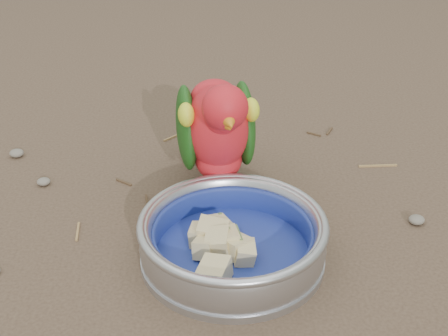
{
  "coord_description": "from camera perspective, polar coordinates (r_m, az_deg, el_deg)",
  "views": [
    {
      "loc": [
        0.05,
        -0.58,
        0.5
      ],
      "look_at": [
        0.08,
        0.15,
        0.08
      ],
      "focal_mm": 50.0,
      "sensor_mm": 36.0,
      "label": 1
    }
  ],
  "objects": [
    {
      "name": "fruit_wedges",
      "position": [
        0.79,
        0.8,
        -6.62
      ],
      "size": [
        0.14,
        0.14,
        0.03
      ],
      "primitive_type": null,
      "color": "#D5C087",
      "rests_on": "food_bowl"
    },
    {
      "name": "food_bowl",
      "position": [
        0.8,
        0.79,
        -7.94
      ],
      "size": [
        0.24,
        0.24,
        0.02
      ],
      "primitive_type": "cylinder",
      "color": "#B2B2BA",
      "rests_on": "ground"
    },
    {
      "name": "bowl_wall",
      "position": [
        0.79,
        0.8,
        -6.2
      ],
      "size": [
        0.24,
        0.24,
        0.04
      ],
      "primitive_type": null,
      "color": "#B2B2BA",
      "rests_on": "food_bowl"
    },
    {
      "name": "lory_parrot",
      "position": [
        0.89,
        -0.6,
        2.76
      ],
      "size": [
        0.15,
        0.25,
        0.19
      ],
      "primitive_type": null,
      "rotation": [
        0.0,
        0.0,
        -3.0
      ],
      "color": "red",
      "rests_on": "ground"
    },
    {
      "name": "ground_debris",
      "position": [
        0.78,
        -8.8,
        -10.07
      ],
      "size": [
        0.9,
        0.8,
        0.01
      ],
      "primitive_type": null,
      "color": "#997545",
      "rests_on": "ground"
    },
    {
      "name": "ground",
      "position": [
        0.77,
        -5.76,
        -10.98
      ],
      "size": [
        60.0,
        60.0,
        0.0
      ],
      "primitive_type": "plane",
      "color": "#4F3C2E"
    }
  ]
}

